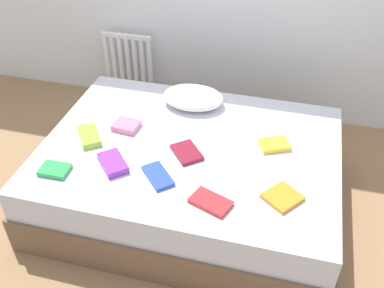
# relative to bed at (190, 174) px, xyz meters

# --- Properties ---
(ground_plane) EXTENTS (8.00, 8.00, 0.00)m
(ground_plane) POSITION_rel_bed_xyz_m (0.00, 0.00, -0.25)
(ground_plane) COLOR #93704C
(bed) EXTENTS (2.00, 1.50, 0.50)m
(bed) POSITION_rel_bed_xyz_m (0.00, 0.00, 0.00)
(bed) COLOR brown
(bed) RESTS_ON ground
(radiator) EXTENTS (0.47, 0.04, 0.59)m
(radiator) POSITION_rel_bed_xyz_m (-0.92, 1.20, 0.14)
(radiator) COLOR white
(radiator) RESTS_ON ground
(pillow) EXTENTS (0.46, 0.34, 0.13)m
(pillow) POSITION_rel_bed_xyz_m (-0.11, 0.50, 0.32)
(pillow) COLOR white
(pillow) RESTS_ON bed
(textbook_orange) EXTENTS (0.26, 0.26, 0.03)m
(textbook_orange) POSITION_rel_bed_xyz_m (0.64, -0.34, 0.27)
(textbook_orange) COLOR orange
(textbook_orange) RESTS_ON bed
(textbook_maroon) EXTENTS (0.25, 0.26, 0.03)m
(textbook_maroon) POSITION_rel_bed_xyz_m (0.00, -0.09, 0.27)
(textbook_maroon) COLOR maroon
(textbook_maroon) RESTS_ON bed
(textbook_purple) EXTENTS (0.25, 0.26, 0.05)m
(textbook_purple) POSITION_rel_bed_xyz_m (-0.42, -0.32, 0.28)
(textbook_purple) COLOR purple
(textbook_purple) RESTS_ON bed
(textbook_blue) EXTENTS (0.25, 0.26, 0.03)m
(textbook_blue) POSITION_rel_bed_xyz_m (-0.11, -0.35, 0.27)
(textbook_blue) COLOR #2847B7
(textbook_blue) RESTS_ON bed
(textbook_yellow) EXTENTS (0.23, 0.20, 0.04)m
(textbook_yellow) POSITION_rel_bed_xyz_m (0.54, 0.13, 0.27)
(textbook_yellow) COLOR yellow
(textbook_yellow) RESTS_ON bed
(textbook_pink) EXTENTS (0.18, 0.16, 0.04)m
(textbook_pink) POSITION_rel_bed_xyz_m (-0.49, 0.08, 0.27)
(textbook_pink) COLOR pink
(textbook_pink) RESTS_ON bed
(textbook_green) EXTENTS (0.18, 0.14, 0.03)m
(textbook_green) POSITION_rel_bed_xyz_m (-0.74, -0.46, 0.27)
(textbook_green) COLOR green
(textbook_green) RESTS_ON bed
(textbook_lime) EXTENTS (0.24, 0.27, 0.04)m
(textbook_lime) POSITION_rel_bed_xyz_m (-0.69, -0.09, 0.28)
(textbook_lime) COLOR #8CC638
(textbook_lime) RESTS_ON bed
(textbook_red) EXTENTS (0.26, 0.21, 0.03)m
(textbook_red) POSITION_rel_bed_xyz_m (0.25, -0.49, 0.27)
(textbook_red) COLOR red
(textbook_red) RESTS_ON bed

